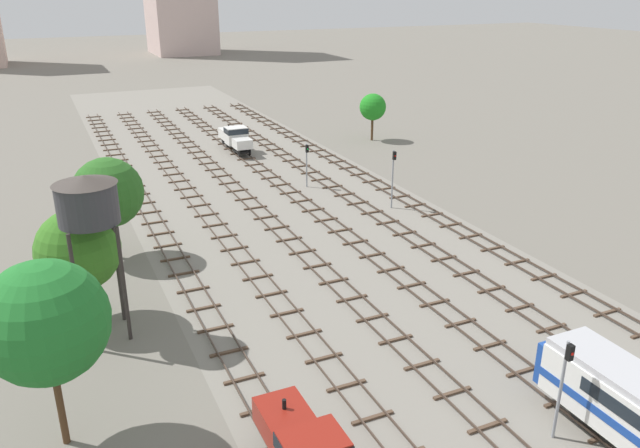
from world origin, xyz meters
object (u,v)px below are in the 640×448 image
(water_tower, at_px, (87,203))
(signal_post_mid, at_px, (563,379))
(signal_post_nearest, at_px, (393,172))
(signal_post_near, at_px, (307,160))
(shunter_loco_centre_mid, at_px, (235,137))

(water_tower, height_order, signal_post_mid, water_tower)
(signal_post_nearest, height_order, signal_post_near, signal_post_nearest)
(water_tower, bearing_deg, signal_post_mid, -45.75)
(shunter_loco_centre_mid, distance_m, water_tower, 46.66)
(shunter_loco_centre_mid, height_order, signal_post_near, signal_post_near)
(shunter_loco_centre_mid, xyz_separation_m, signal_post_near, (2.49, -18.09, 1.10))
(water_tower, height_order, signal_post_nearest, water_tower)
(shunter_loco_centre_mid, height_order, water_tower, water_tower)
(signal_post_mid, bearing_deg, water_tower, 134.25)
(shunter_loco_centre_mid, xyz_separation_m, signal_post_nearest, (7.46, -27.88, 1.71))
(signal_post_mid, bearing_deg, signal_post_nearest, 72.96)
(signal_post_near, bearing_deg, shunter_loco_centre_mid, 97.83)
(water_tower, relative_size, signal_post_near, 2.17)
(water_tower, xyz_separation_m, signal_post_mid, (18.96, -19.46, -5.39))
(shunter_loco_centre_mid, height_order, signal_post_nearest, signal_post_nearest)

